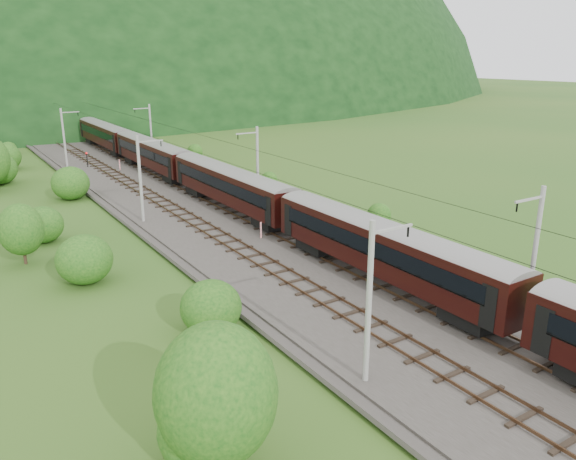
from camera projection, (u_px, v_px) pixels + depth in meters
ground at (453, 350)px, 30.24m from camera, size 600.00×600.00×0.00m
railbed at (340, 286)px, 38.22m from camera, size 14.00×220.00×0.30m
track_left at (311, 291)px, 36.92m from camera, size 2.40×220.00×0.27m
track_right at (367, 276)px, 39.39m from camera, size 2.40×220.00×0.27m
catenary_left at (141, 177)px, 51.43m from camera, size 2.54×192.28×8.00m
catenary_right at (257, 164)px, 57.74m from camera, size 2.54×192.28×8.00m
overhead_wires at (343, 187)px, 36.15m from camera, size 4.83×198.00×0.03m
train at (232, 181)px, 54.82m from camera, size 2.90×162.05×5.04m
hazard_post_near at (120, 165)px, 75.85m from camera, size 0.15×0.15×1.39m
hazard_post_far at (261, 230)px, 47.61m from camera, size 0.15×0.15×1.39m
signal at (87, 158)px, 77.65m from camera, size 0.22×0.22×2.03m
vegetation_left at (89, 252)px, 38.36m from camera, size 11.25×143.26×6.49m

